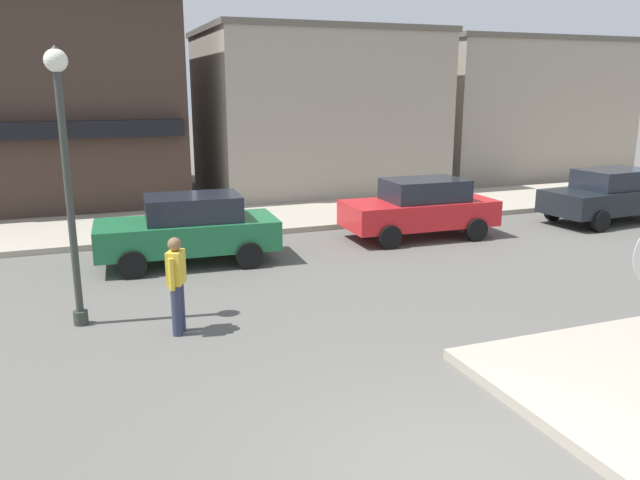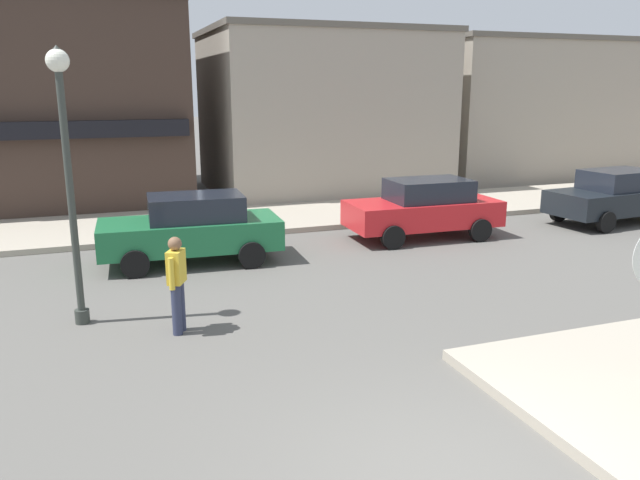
% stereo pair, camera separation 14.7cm
% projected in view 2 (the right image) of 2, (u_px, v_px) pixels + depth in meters
% --- Properties ---
extents(kerb_far, '(80.00, 4.00, 0.15)m').
position_uv_depth(kerb_far, '(213.00, 221.00, 18.28)').
color(kerb_far, '#A89E8C').
rests_on(kerb_far, ground).
extents(lamp_post, '(0.36, 0.36, 4.54)m').
position_uv_depth(lamp_post, '(66.00, 149.00, 9.92)').
color(lamp_post, '#333833').
rests_on(lamp_post, ground).
extents(parked_car_nearest, '(4.09, 2.05, 1.56)m').
position_uv_depth(parked_car_nearest, '(192.00, 228.00, 14.10)').
color(parked_car_nearest, '#1E6B3D').
rests_on(parked_car_nearest, ground).
extents(parked_car_second, '(4.04, 1.96, 1.56)m').
position_uv_depth(parked_car_second, '(424.00, 208.00, 16.44)').
color(parked_car_second, red).
rests_on(parked_car_second, ground).
extents(parked_car_third, '(4.14, 2.15, 1.56)m').
position_uv_depth(parked_car_third, '(615.00, 196.00, 18.25)').
color(parked_car_third, black).
rests_on(parked_car_third, ground).
extents(pedestrian_crossing_near, '(0.35, 0.53, 1.61)m').
position_uv_depth(pedestrian_crossing_near, '(177.00, 282.00, 10.02)').
color(pedestrian_crossing_near, '#2D334C').
rests_on(pedestrian_crossing_near, ground).
extents(building_corner_shop, '(8.35, 9.27, 6.75)m').
position_uv_depth(building_corner_shop, '(58.00, 102.00, 21.93)').
color(building_corner_shop, '#3D2D26').
rests_on(building_corner_shop, ground).
extents(building_storefront_left_near, '(8.47, 6.67, 5.96)m').
position_uv_depth(building_storefront_left_near, '(321.00, 112.00, 23.83)').
color(building_storefront_left_near, '#9E9384').
rests_on(building_storefront_left_near, ground).
extents(building_storefront_left_mid, '(9.06, 7.23, 5.91)m').
position_uv_depth(building_storefront_left_mid, '(510.00, 108.00, 28.20)').
color(building_storefront_left_mid, '#9E9384').
rests_on(building_storefront_left_mid, ground).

